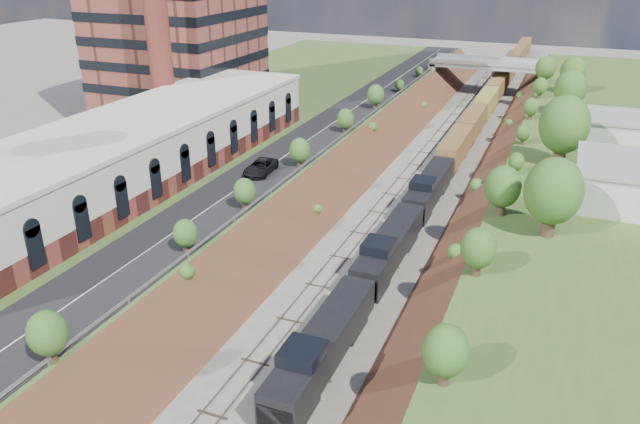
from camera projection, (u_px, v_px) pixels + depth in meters
platform_left at (202, 143)px, 93.29m from camera, size 44.00×180.00×5.00m
embankment_left at (339, 178)px, 86.70m from camera, size 10.00×180.00×10.00m
embankment_right at (501, 201)px, 79.12m from camera, size 10.00×180.00×10.00m
rail_left_track at (398, 186)px, 83.77m from camera, size 1.58×180.00×0.18m
rail_right_track at (436, 191)px, 81.98m from camera, size 1.58×180.00×0.18m
road at (309, 140)px, 86.25m from camera, size 8.00×180.00×0.10m
guardrail at (336, 140)px, 84.47m from camera, size 0.10×171.00×0.70m
commercial_building at (132, 150)px, 70.46m from camera, size 14.30×62.30×7.00m
overpass at (488, 71)px, 133.73m from camera, size 24.50×8.30×7.40m
white_building_near at (622, 183)px, 65.23m from camera, size 9.00×12.00×4.00m
white_building_far at (611, 130)px, 84.21m from camera, size 8.00×10.00×3.60m
tree_right_large at (553, 192)px, 56.31m from camera, size 5.25×5.25×7.61m
tree_left_crest at (158, 254)px, 50.14m from camera, size 2.45×2.45×3.55m
freight_train at (485, 103)px, 116.72m from camera, size 2.81×174.24×4.55m
suv at (261, 167)px, 73.14m from camera, size 3.06×5.91×1.59m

